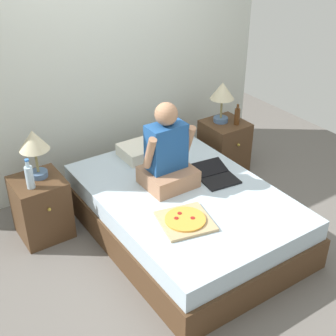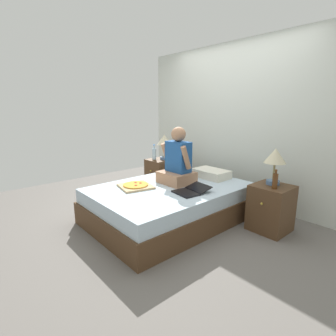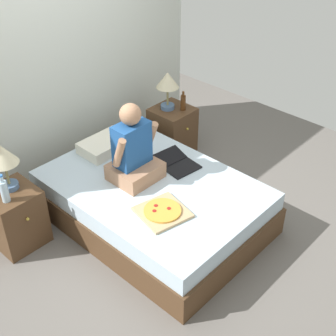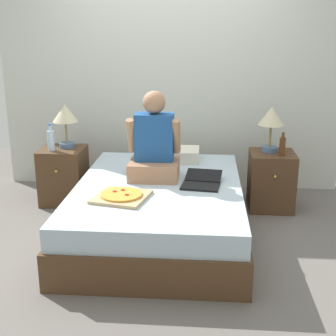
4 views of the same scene
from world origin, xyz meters
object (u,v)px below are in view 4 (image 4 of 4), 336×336
object	(u,v)px
nightstand_left	(64,175)
lamp_on_left_nightstand	(65,116)
water_bottle	(51,140)
nightstand_right	(271,181)
laptop	(201,183)
lamp_on_right_nightstand	(271,119)
person_seated	(154,146)
bed	(159,210)
pizza_box	(121,196)
beer_bottle	(282,146)

from	to	relation	value
nightstand_left	lamp_on_left_nightstand	bearing A→B (deg)	51.37
nightstand_left	water_bottle	size ratio (longest dim) A/B	2.11
water_bottle	nightstand_left	bearing A→B (deg)	48.35
nightstand_right	laptop	size ratio (longest dim) A/B	1.29
lamp_on_right_nightstand	person_seated	bearing A→B (deg)	-151.82
bed	pizza_box	distance (m)	0.53
beer_bottle	laptop	xyz separation A→B (m)	(-0.77, -0.62, -0.18)
pizza_box	person_seated	bearing A→B (deg)	70.13
lamp_on_right_nightstand	beer_bottle	size ratio (longest dim) A/B	1.96
nightstand_left	person_seated	xyz separation A→B (m)	(1.01, -0.54, 0.47)
nightstand_left	nightstand_right	distance (m)	2.14
laptop	pizza_box	distance (m)	0.74
laptop	pizza_box	world-z (taller)	laptop
lamp_on_left_nightstand	lamp_on_right_nightstand	distance (m)	2.07
lamp_on_left_nightstand	bed	bearing A→B (deg)	-37.01
water_bottle	person_seated	size ratio (longest dim) A/B	0.35
nightstand_right	pizza_box	bearing A→B (deg)	-140.35
lamp_on_left_nightstand	laptop	distance (m)	1.65
person_seated	laptop	bearing A→B (deg)	-23.22
nightstand_right	person_seated	world-z (taller)	person_seated
lamp_on_left_nightstand	laptop	size ratio (longest dim) A/B	1.00
beer_bottle	pizza_box	size ratio (longest dim) A/B	0.48
nightstand_left	beer_bottle	world-z (taller)	beer_bottle
nightstand_left	nightstand_right	world-z (taller)	same
lamp_on_right_nightstand	pizza_box	distance (m)	1.79
bed	lamp_on_left_nightstand	size ratio (longest dim) A/B	4.64
lamp_on_right_nightstand	laptop	size ratio (longest dim) A/B	1.00
nightstand_left	laptop	bearing A→B (deg)	-26.58
water_bottle	nightstand_right	distance (m)	2.26
water_bottle	pizza_box	world-z (taller)	water_bottle
water_bottle	beer_bottle	bearing A→B (deg)	-0.25
nightstand_left	water_bottle	world-z (taller)	water_bottle
nightstand_right	laptop	distance (m)	1.03
nightstand_right	laptop	bearing A→B (deg)	-134.11
nightstand_right	person_seated	xyz separation A→B (m)	(-1.13, -0.54, 0.47)
person_seated	pizza_box	distance (m)	0.66
water_bottle	pizza_box	size ratio (longest dim) A/B	0.58
lamp_on_left_nightstand	beer_bottle	bearing A→B (deg)	-3.95
water_bottle	person_seated	world-z (taller)	person_seated
beer_bottle	laptop	bearing A→B (deg)	-141.07
lamp_on_left_nightstand	person_seated	xyz separation A→B (m)	(0.97, -0.59, -0.15)
pizza_box	laptop	bearing A→B (deg)	31.15
water_bottle	lamp_on_right_nightstand	world-z (taller)	lamp_on_right_nightstand
bed	laptop	world-z (taller)	laptop
bed	water_bottle	size ratio (longest dim) A/B	7.57
lamp_on_left_nightstand	laptop	xyz separation A→B (m)	(1.40, -0.77, -0.41)
lamp_on_left_nightstand	laptop	bearing A→B (deg)	-28.83
bed	nightstand_right	world-z (taller)	nightstand_right
pizza_box	lamp_on_right_nightstand	bearing A→B (deg)	41.55
beer_bottle	laptop	size ratio (longest dim) A/B	0.51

